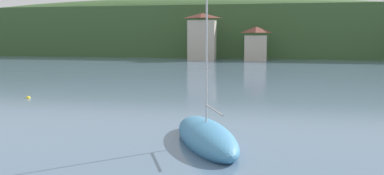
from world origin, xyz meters
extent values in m
cube|color=#38562D|center=(0.00, 152.30, 6.41)|extent=(352.00, 63.86, 12.81)
ellipsoid|color=#38562D|center=(-31.12, 168.27, 4.48)|extent=(246.40, 44.70, 28.58)
cube|color=#BCB29E|center=(-12.01, 113.99, 4.44)|extent=(6.07, 3.24, 8.87)
pyramid|color=brown|center=(-12.01, 113.99, 9.93)|extent=(6.38, 3.40, 1.13)
cube|color=#BCB29E|center=(0.00, 114.31, 2.76)|extent=(4.74, 3.88, 5.52)
pyramid|color=brown|center=(0.00, 114.31, 6.78)|extent=(4.98, 4.07, 1.36)
ellipsoid|color=teal|center=(1.29, 43.25, 0.37)|extent=(5.55, 8.24, 1.62)
cylinder|color=#B7B7BC|center=(1.29, 43.25, 6.03)|extent=(0.10, 0.10, 10.44)
cylinder|color=#ADADB2|center=(1.90, 41.94, 2.06)|extent=(1.29, 2.65, 0.09)
sphere|color=yellow|center=(-17.07, 55.32, 0.00)|extent=(0.40, 0.40, 0.40)
camera|label=1|loc=(4.87, 22.58, 5.68)|focal=38.46mm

